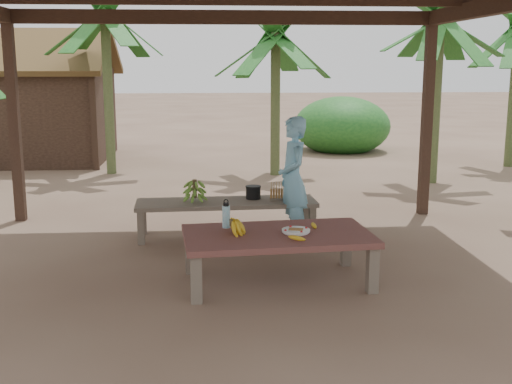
{
  "coord_description": "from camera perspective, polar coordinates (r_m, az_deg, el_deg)",
  "views": [
    {
      "loc": [
        -0.21,
        -6.43,
        2.11
      ],
      "look_at": [
        0.26,
        0.06,
        0.8
      ],
      "focal_mm": 45.0,
      "sensor_mm": 36.0,
      "label": 1
    }
  ],
  "objects": [
    {
      "name": "loose_banana_front",
      "position": [
        5.95,
        3.65,
        -4.11
      ],
      "size": [
        0.17,
        0.08,
        0.04
      ],
      "primitive_type": "ellipsoid",
      "rotation": [
        0.0,
        0.0,
        1.34
      ],
      "color": "gold",
      "rests_on": "work_table"
    },
    {
      "name": "ripe_banana_bunch",
      "position": [
        6.15,
        -2.22,
        -3.04
      ],
      "size": [
        0.29,
        0.26,
        0.16
      ],
      "primitive_type": null,
      "rotation": [
        0.0,
        0.0,
        0.15
      ],
      "color": "gold",
      "rests_on": "work_table"
    },
    {
      "name": "banana_plant_ne",
      "position": [
        11.77,
        16.0,
        13.43
      ],
      "size": [
        1.8,
        1.8,
        3.1
      ],
      "color": "#596638",
      "rests_on": "ground"
    },
    {
      "name": "loose_banana_side",
      "position": [
        6.42,
        5.17,
        -2.98
      ],
      "size": [
        0.07,
        0.14,
        0.04
      ],
      "primitive_type": "ellipsoid",
      "rotation": [
        0.0,
        0.0,
        0.2
      ],
      "color": "gold",
      "rests_on": "work_table"
    },
    {
      "name": "cooking_pot",
      "position": [
        7.97,
        -0.25,
        -0.06
      ],
      "size": [
        0.18,
        0.18,
        0.16
      ],
      "primitive_type": "cylinder",
      "color": "black",
      "rests_on": "bench"
    },
    {
      "name": "plate",
      "position": [
        6.22,
        3.57,
        -3.47
      ],
      "size": [
        0.28,
        0.28,
        0.04
      ],
      "color": "white",
      "rests_on": "work_table"
    },
    {
      "name": "banana_plant_n",
      "position": [
        12.17,
        1.76,
        12.67
      ],
      "size": [
        1.8,
        1.8,
        2.86
      ],
      "color": "#596638",
      "rests_on": "ground"
    },
    {
      "name": "bench",
      "position": [
        7.88,
        -2.64,
        -1.2
      ],
      "size": [
        2.22,
        0.7,
        0.45
      ],
      "rotation": [
        0.0,
        0.0,
        0.05
      ],
      "color": "brown",
      "rests_on": "ground"
    },
    {
      "name": "woman",
      "position": [
        7.69,
        3.3,
        1.17
      ],
      "size": [
        0.43,
        0.59,
        1.49
      ],
      "primitive_type": "imported",
      "rotation": [
        0.0,
        0.0,
        -1.44
      ],
      "color": "#67A5C3",
      "rests_on": "ground"
    },
    {
      "name": "water_flask",
      "position": [
        6.38,
        -2.67,
        -2.12
      ],
      "size": [
        0.08,
        0.08,
        0.29
      ],
      "color": "#3DA2C0",
      "rests_on": "work_table"
    },
    {
      "name": "green_banana_stalk",
      "position": [
        7.82,
        -5.47,
        0.17
      ],
      "size": [
        0.26,
        0.26,
        0.29
      ],
      "primitive_type": null,
      "rotation": [
        0.0,
        0.0,
        0.05
      ],
      "color": "#598C2D",
      "rests_on": "bench"
    },
    {
      "name": "ground",
      "position": [
        6.77,
        -2.15,
        -6.78
      ],
      "size": [
        80.0,
        80.0,
        0.0
      ],
      "primitive_type": "plane",
      "color": "brown",
      "rests_on": "ground"
    },
    {
      "name": "hut",
      "position": [
        15.08,
        -20.79,
        6.84
      ],
      "size": [
        4.4,
        3.43,
        2.85
      ],
      "color": "black",
      "rests_on": "ground"
    },
    {
      "name": "banana_plant_nw",
      "position": [
        12.63,
        -13.26,
        14.15
      ],
      "size": [
        1.8,
        1.8,
        3.27
      ],
      "color": "#596638",
      "rests_on": "ground"
    },
    {
      "name": "skewer_rack",
      "position": [
        7.86,
        1.83,
        0.08
      ],
      "size": [
        0.18,
        0.09,
        0.24
      ],
      "primitive_type": null,
      "rotation": [
        0.0,
        0.0,
        0.05
      ],
      "color": "#A57F47",
      "rests_on": "bench"
    },
    {
      "name": "work_table",
      "position": [
        6.22,
        1.93,
        -4.24
      ],
      "size": [
        1.88,
        1.15,
        0.5
      ],
      "rotation": [
        0.0,
        0.0,
        0.09
      ],
      "color": "brown",
      "rests_on": "ground"
    }
  ]
}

